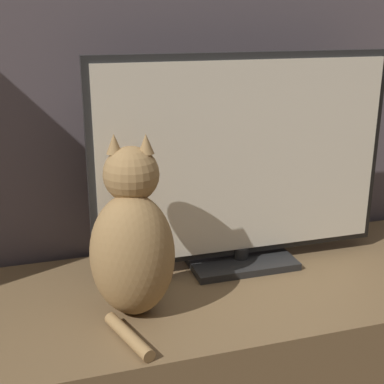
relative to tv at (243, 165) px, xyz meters
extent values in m
cube|color=brown|center=(0.01, -0.11, -0.53)|extent=(1.43, 0.55, 0.49)
cube|color=black|center=(0.00, 0.00, -0.28)|extent=(0.29, 0.17, 0.02)
cylinder|color=black|center=(0.00, 0.00, -0.25)|extent=(0.04, 0.04, 0.03)
cube|color=black|center=(0.00, 0.00, 0.02)|extent=(0.82, 0.02, 0.55)
cube|color=silver|center=(0.00, -0.01, 0.02)|extent=(0.78, 0.01, 0.51)
ellipsoid|color=#997547|center=(-0.33, -0.17, -0.14)|extent=(0.24, 0.22, 0.29)
ellipsoid|color=silver|center=(-0.32, -0.11, -0.16)|extent=(0.12, 0.09, 0.16)
sphere|color=#997547|center=(-0.32, -0.13, 0.04)|extent=(0.16, 0.16, 0.13)
cone|color=#997547|center=(-0.36, -0.12, 0.11)|extent=(0.04, 0.04, 0.04)
cone|color=#997547|center=(-0.29, -0.14, 0.11)|extent=(0.04, 0.04, 0.04)
cylinder|color=#997547|center=(-0.37, -0.29, -0.27)|extent=(0.08, 0.18, 0.03)
camera|label=1|loc=(-0.52, -1.27, 0.38)|focal=50.00mm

